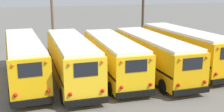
{
  "coord_description": "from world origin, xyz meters",
  "views": [
    {
      "loc": [
        -6.44,
        -20.35,
        6.76
      ],
      "look_at": [
        0.0,
        -0.66,
        1.61
      ],
      "focal_mm": 45.0,
      "sensor_mm": 36.0,
      "label": 1
    }
  ],
  "objects_px": {
    "school_bus_4": "(183,48)",
    "utility_pole": "(52,15)",
    "school_bus_2": "(113,56)",
    "school_bus_3": "(153,54)",
    "school_bus_0": "(24,59)",
    "school_bus_1": "(71,59)"
  },
  "relations": [
    {
      "from": "school_bus_2",
      "to": "utility_pole",
      "type": "bearing_deg",
      "value": 105.14
    },
    {
      "from": "school_bus_4",
      "to": "utility_pole",
      "type": "xyz_separation_m",
      "value": [
        -9.48,
        11.02,
        1.94
      ]
    },
    {
      "from": "utility_pole",
      "to": "school_bus_1",
      "type": "bearing_deg",
      "value": -90.4
    },
    {
      "from": "school_bus_2",
      "to": "school_bus_4",
      "type": "bearing_deg",
      "value": 4.13
    },
    {
      "from": "school_bus_0",
      "to": "school_bus_4",
      "type": "height_order",
      "value": "school_bus_4"
    },
    {
      "from": "utility_pole",
      "to": "school_bus_3",
      "type": "bearing_deg",
      "value": -61.89
    },
    {
      "from": "school_bus_4",
      "to": "utility_pole",
      "type": "height_order",
      "value": "utility_pole"
    },
    {
      "from": "school_bus_2",
      "to": "school_bus_3",
      "type": "height_order",
      "value": "school_bus_3"
    },
    {
      "from": "school_bus_1",
      "to": "utility_pole",
      "type": "relative_size",
      "value": 1.45
    },
    {
      "from": "school_bus_2",
      "to": "school_bus_3",
      "type": "xyz_separation_m",
      "value": [
        3.19,
        -0.3,
        0.02
      ]
    },
    {
      "from": "school_bus_2",
      "to": "school_bus_3",
      "type": "distance_m",
      "value": 3.2
    },
    {
      "from": "school_bus_4",
      "to": "utility_pole",
      "type": "distance_m",
      "value": 14.66
    },
    {
      "from": "school_bus_2",
      "to": "school_bus_0",
      "type": "bearing_deg",
      "value": 173.11
    },
    {
      "from": "school_bus_0",
      "to": "school_bus_2",
      "type": "xyz_separation_m",
      "value": [
        6.37,
        -0.77,
        -0.12
      ]
    },
    {
      "from": "school_bus_3",
      "to": "school_bus_2",
      "type": "bearing_deg",
      "value": 174.62
    },
    {
      "from": "school_bus_1",
      "to": "utility_pole",
      "type": "height_order",
      "value": "utility_pole"
    },
    {
      "from": "school_bus_2",
      "to": "utility_pole",
      "type": "relative_size",
      "value": 1.43
    },
    {
      "from": "school_bus_4",
      "to": "utility_pole",
      "type": "bearing_deg",
      "value": 130.7
    },
    {
      "from": "school_bus_3",
      "to": "utility_pole",
      "type": "distance_m",
      "value": 13.51
    },
    {
      "from": "school_bus_1",
      "to": "school_bus_3",
      "type": "xyz_separation_m",
      "value": [
        6.37,
        -0.13,
        -0.07
      ]
    },
    {
      "from": "school_bus_4",
      "to": "school_bus_0",
      "type": "bearing_deg",
      "value": 178.61
    },
    {
      "from": "school_bus_0",
      "to": "utility_pole",
      "type": "bearing_deg",
      "value": 73.05
    }
  ]
}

